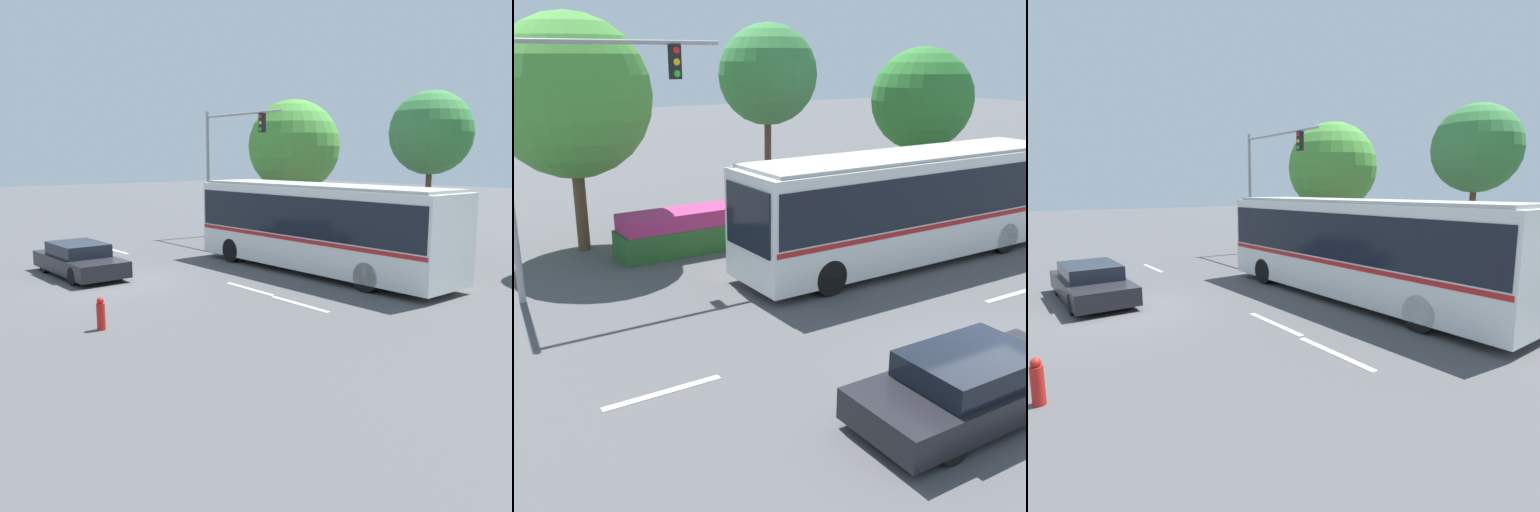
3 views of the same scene
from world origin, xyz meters
The scene contains 11 objects.
ground_plane centered at (0.00, 0.00, 0.00)m, with size 140.00×140.00×0.00m, color #4C4C4F.
city_bus centered at (3.57, 6.91, 1.92)m, with size 11.49×2.73×3.38m.
sedan_foreground centered at (-1.68, -0.37, 0.59)m, with size 4.68×1.91×1.23m.
traffic_light_pole centered at (-5.97, 9.51, 4.55)m, with size 5.99×0.24×6.79m.
flowering_hedge centered at (0.82, 11.41, 0.69)m, with size 9.90×1.40×1.40m.
street_tree_left centered at (-4.68, 13.38, 4.94)m, with size 5.06×5.06×7.48m.
street_tree_centre centered at (3.21, 14.55, 5.45)m, with size 3.82×3.82×7.38m.
fire_hydrant centered at (5.26, -2.71, 0.41)m, with size 0.22×0.22×0.86m.
lane_stripe_near centered at (6.65, 3.01, 0.01)m, with size 2.40×0.16×0.01m, color silver.
lane_stripe_mid centered at (4.11, 3.11, 0.01)m, with size 2.40×0.16×0.01m, color silver.
lane_stripe_far centered at (-6.10, 3.22, 0.01)m, with size 2.40×0.16×0.01m, color silver.
Camera 1 is at (18.74, -8.68, 4.40)m, focal length 40.18 mm.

